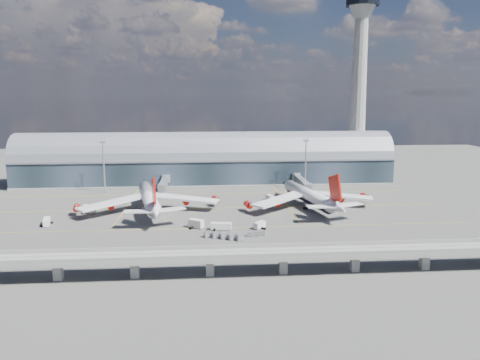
{
  "coord_description": "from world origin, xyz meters",
  "views": [
    {
      "loc": [
        -1.27,
        -174.97,
        48.72
      ],
      "look_at": [
        13.24,
        10.0,
        14.0
      ],
      "focal_mm": 35.0,
      "sensor_mm": 36.0,
      "label": 1
    }
  ],
  "objects": [
    {
      "name": "cargo_train_1",
      "position": [
        5.17,
        -23.07,
        1.0
      ],
      "size": [
        14.05,
        7.24,
        1.92
      ],
      "rotation": [
        0.0,
        0.0,
        1.97
      ],
      "color": "gray",
      "rests_on": "ground"
    },
    {
      "name": "floodlight_mast_left",
      "position": [
        -50.0,
        55.0,
        13.63
      ],
      "size": [
        3.0,
        0.7,
        25.7
      ],
      "color": "gray",
      "rests_on": "ground"
    },
    {
      "name": "cargo_train_0",
      "position": [
        16.59,
        -20.63,
        0.78
      ],
      "size": [
        6.84,
        2.97,
        1.5
      ],
      "rotation": [
        0.0,
        0.0,
        1.33
      ],
      "color": "gray",
      "rests_on": "ground"
    },
    {
      "name": "service_truck_1",
      "position": [
        -4.38,
        -9.42,
        1.61
      ],
      "size": [
        6.01,
        5.06,
        3.19
      ],
      "rotation": [
        0.0,
        0.0,
        1.01
      ],
      "color": "silver",
      "rests_on": "ground"
    },
    {
      "name": "ground",
      "position": [
        0.0,
        0.0,
        0.0
      ],
      "size": [
        500.0,
        500.0,
        0.0
      ],
      "primitive_type": "plane",
      "color": "#474744",
      "rests_on": "ground"
    },
    {
      "name": "airliner_right",
      "position": [
        43.96,
        17.25,
        4.95
      ],
      "size": [
        57.17,
        59.83,
        19.1
      ],
      "rotation": [
        0.0,
        0.0,
        0.2
      ],
      "color": "white",
      "rests_on": "ground"
    },
    {
      "name": "cargo_train_2",
      "position": [
        86.46,
        -36.18,
        0.99
      ],
      "size": [
        8.54,
        4.57,
        1.89
      ],
      "rotation": [
        0.0,
        0.0,
        1.22
      ],
      "color": "gray",
      "rests_on": "ground"
    },
    {
      "name": "service_truck_3",
      "position": [
        18.68,
        -11.88,
        1.28
      ],
      "size": [
        4.95,
        5.18,
        2.51
      ],
      "rotation": [
        0.0,
        0.0,
        -0.73
      ],
      "color": "silver",
      "rests_on": "ground"
    },
    {
      "name": "jet_bridge_left",
      "position": [
        -20.89,
        53.12,
        5.18
      ],
      "size": [
        4.4,
        28.0,
        7.25
      ],
      "color": "gray",
      "rests_on": "ground"
    },
    {
      "name": "control_tower",
      "position": [
        85.0,
        83.0,
        51.64
      ],
      "size": [
        19.0,
        19.0,
        103.0
      ],
      "color": "gray",
      "rests_on": "ground"
    },
    {
      "name": "service_truck_2",
      "position": [
        4.64,
        -12.53,
        1.39
      ],
      "size": [
        7.63,
        3.25,
        2.68
      ],
      "rotation": [
        0.0,
        0.0,
        1.41
      ],
      "color": "silver",
      "rests_on": "ground"
    },
    {
      "name": "taxi_lines",
      "position": [
        0.0,
        22.11,
        0.01
      ],
      "size": [
        200.0,
        80.12,
        0.01
      ],
      "color": "gold",
      "rests_on": "ground"
    },
    {
      "name": "floodlight_mast_right",
      "position": [
        50.0,
        55.0,
        13.63
      ],
      "size": [
        3.0,
        0.7,
        25.7
      ],
      "color": "gray",
      "rests_on": "ground"
    },
    {
      "name": "terminal",
      "position": [
        0.0,
        77.99,
        11.34
      ],
      "size": [
        200.0,
        30.0,
        28.0
      ],
      "color": "#1D2830",
      "rests_on": "ground"
    },
    {
      "name": "service_truck_5",
      "position": [
        -48.8,
        16.15,
        1.54
      ],
      "size": [
        6.33,
        5.82,
        3.01
      ],
      "rotation": [
        0.0,
        0.0,
        0.88
      ],
      "color": "silver",
      "rests_on": "ground"
    },
    {
      "name": "service_truck_0",
      "position": [
        -59.96,
        -1.68,
        1.4
      ],
      "size": [
        3.57,
        6.85,
        2.71
      ],
      "rotation": [
        0.0,
        0.0,
        0.23
      ],
      "color": "silver",
      "rests_on": "ground"
    },
    {
      "name": "jet_bridge_right",
      "position": [
        47.14,
        51.18,
        5.18
      ],
      "size": [
        4.4,
        32.0,
        7.25
      ],
      "color": "gray",
      "rests_on": "ground"
    },
    {
      "name": "airliner_left",
      "position": [
        -23.99,
        15.79,
        5.5
      ],
      "size": [
        59.77,
        62.93,
        19.27
      ],
      "rotation": [
        0.0,
        0.0,
        0.19
      ],
      "color": "white",
      "rests_on": "ground"
    },
    {
      "name": "guideway",
      "position": [
        -0.0,
        -55.0,
        5.29
      ],
      "size": [
        220.0,
        8.5,
        7.2
      ],
      "color": "gray",
      "rests_on": "ground"
    },
    {
      "name": "service_truck_4",
      "position": [
        28.65,
        32.47,
        1.29
      ],
      "size": [
        3.37,
        4.84,
        2.56
      ],
      "rotation": [
        0.0,
        0.0,
        0.33
      ],
      "color": "silver",
      "rests_on": "ground"
    }
  ]
}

